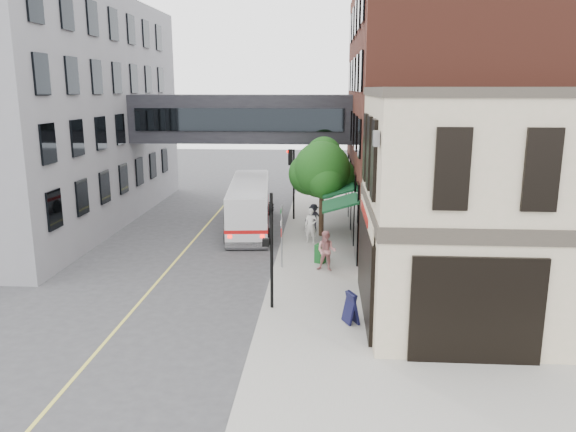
# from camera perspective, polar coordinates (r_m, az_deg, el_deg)

# --- Properties ---
(ground) EXTENTS (120.00, 120.00, 0.00)m
(ground) POSITION_cam_1_polar(r_m,az_deg,el_deg) (20.23, -3.33, -11.73)
(ground) COLOR #38383A
(ground) RESTS_ON ground
(sidewalk_main) EXTENTS (4.00, 60.00, 0.15)m
(sidewalk_main) POSITION_cam_1_polar(r_m,az_deg,el_deg) (33.31, 3.05, -1.64)
(sidewalk_main) COLOR gray
(sidewalk_main) RESTS_ON ground
(corner_building) EXTENTS (10.19, 8.12, 8.45)m
(corner_building) POSITION_cam_1_polar(r_m,az_deg,el_deg) (21.71, 21.44, 0.80)
(corner_building) COLOR #BDB490
(corner_building) RESTS_ON ground
(brick_building) EXTENTS (13.76, 18.00, 14.00)m
(brick_building) POSITION_cam_1_polar(r_m,az_deg,el_deg) (34.14, 16.94, 9.93)
(brick_building) COLOR #56251B
(brick_building) RESTS_ON ground
(opposite_building) EXTENTS (14.00, 24.00, 14.00)m
(opposite_building) POSITION_cam_1_polar(r_m,az_deg,el_deg) (39.37, -26.06, 9.54)
(opposite_building) COLOR slate
(opposite_building) RESTS_ON ground
(skyway_bridge) EXTENTS (14.00, 3.18, 3.00)m
(skyway_bridge) POSITION_cam_1_polar(r_m,az_deg,el_deg) (36.69, -4.69, 9.84)
(skyway_bridge) COLOR black
(skyway_bridge) RESTS_ON ground
(traffic_signal_near) EXTENTS (0.44, 0.22, 4.60)m
(traffic_signal_near) POSITION_cam_1_polar(r_m,az_deg,el_deg) (21.06, -1.77, -2.09)
(traffic_signal_near) COLOR black
(traffic_signal_near) RESTS_ON sidewalk_main
(traffic_signal_far) EXTENTS (0.53, 0.28, 4.50)m
(traffic_signal_far) POSITION_cam_1_polar(r_m,az_deg,el_deg) (35.67, 0.37, 4.70)
(traffic_signal_far) COLOR black
(traffic_signal_far) RESTS_ON sidewalk_main
(street_sign_pole) EXTENTS (0.08, 0.75, 3.00)m
(street_sign_pole) POSITION_cam_1_polar(r_m,az_deg,el_deg) (26.14, -0.65, -1.49)
(street_sign_pole) COLOR gray
(street_sign_pole) RESTS_ON sidewalk_main
(street_tree) EXTENTS (3.80, 3.20, 5.60)m
(street_tree) POSITION_cam_1_polar(r_m,az_deg,el_deg) (31.79, 3.46, 4.71)
(street_tree) COLOR #382619
(street_tree) RESTS_ON sidewalk_main
(lane_marking) EXTENTS (0.12, 40.00, 0.01)m
(lane_marking) POSITION_cam_1_polar(r_m,az_deg,el_deg) (30.38, -10.41, -3.41)
(lane_marking) COLOR #D8CC4C
(lane_marking) RESTS_ON ground
(bus) EXTENTS (3.30, 10.55, 2.79)m
(bus) POSITION_cam_1_polar(r_m,az_deg,el_deg) (34.40, -3.93, 1.36)
(bus) COLOR silver
(bus) RESTS_ON ground
(pedestrian_a) EXTENTS (0.75, 0.55, 1.91)m
(pedestrian_a) POSITION_cam_1_polar(r_m,az_deg,el_deg) (30.54, 2.33, -0.99)
(pedestrian_a) COLOR silver
(pedestrian_a) RESTS_ON sidewalk_main
(pedestrian_b) EXTENTS (1.04, 0.89, 1.88)m
(pedestrian_b) POSITION_cam_1_polar(r_m,az_deg,el_deg) (25.94, 3.92, -3.56)
(pedestrian_b) COLOR tan
(pedestrian_b) RESTS_ON sidewalk_main
(pedestrian_c) EXTENTS (1.16, 0.86, 1.60)m
(pedestrian_c) POSITION_cam_1_polar(r_m,az_deg,el_deg) (33.20, 2.62, -0.13)
(pedestrian_c) COLOR black
(pedestrian_c) RESTS_ON sidewalk_main
(newspaper_box) EXTENTS (0.58, 0.56, 0.91)m
(newspaper_box) POSITION_cam_1_polar(r_m,az_deg,el_deg) (27.21, 3.30, -3.83)
(newspaper_box) COLOR #13541E
(newspaper_box) RESTS_ON sidewalk_main
(sandwich_board) EXTENTS (0.64, 0.75, 1.14)m
(sandwich_board) POSITION_cam_1_polar(r_m,az_deg,el_deg) (20.51, 6.41, -9.25)
(sandwich_board) COLOR black
(sandwich_board) RESTS_ON sidewalk_main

